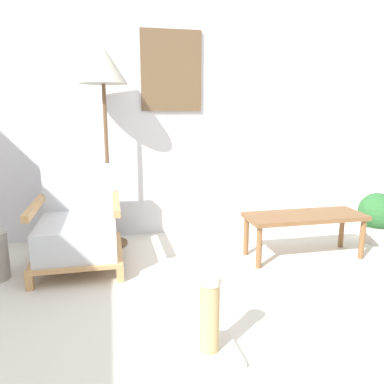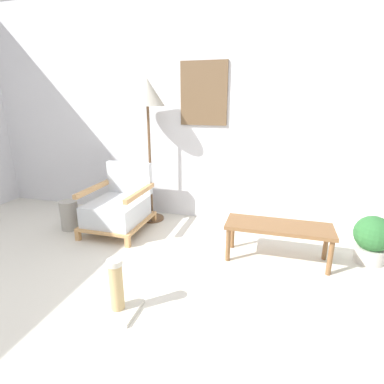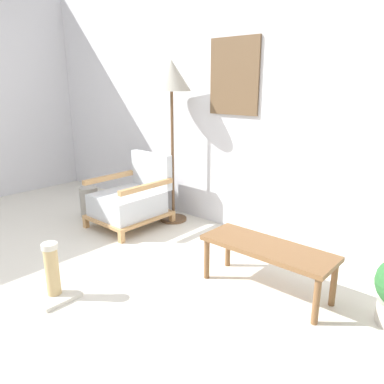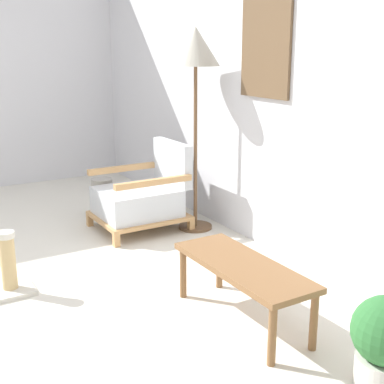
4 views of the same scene
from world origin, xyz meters
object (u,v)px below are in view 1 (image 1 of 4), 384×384
Objects in this scene: scratching_post at (210,328)px; armchair at (78,229)px; floor_lamp at (103,75)px; coffee_table at (305,220)px; potted_plant at (377,216)px.

armchair is at bearing 118.37° from scratching_post.
scratching_post is at bearing -74.70° from floor_lamp.
floor_lamp is 2.22m from scratching_post.
floor_lamp is 2.04m from coffee_table.
scratching_post is (-1.09, -1.08, -0.17)m from coffee_table.
coffee_table is at bearing -166.14° from potted_plant.
scratching_post is (0.47, -1.71, -1.33)m from floor_lamp.
coffee_table is at bearing 44.84° from scratching_post.
floor_lamp is at bearing 170.14° from potted_plant.
coffee_table is (1.56, -0.63, -1.17)m from floor_lamp.
armchair is 2.65m from potted_plant.
armchair is at bearing 179.59° from potted_plant.
floor_lamp reaches higher than potted_plant.
coffee_table is 1.55m from scratching_post.
armchair is 1.50m from scratching_post.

